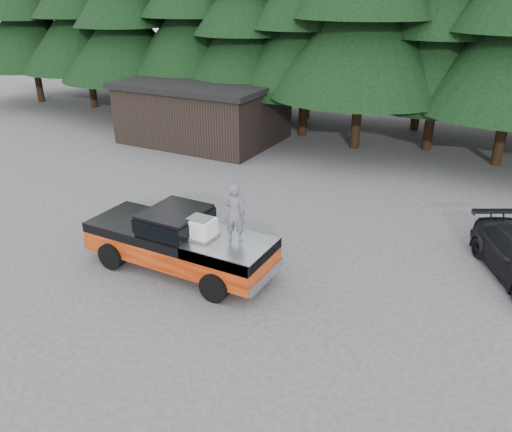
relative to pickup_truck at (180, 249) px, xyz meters
The scene contains 6 objects.
ground 1.78m from the pickup_truck, 16.59° to the left, with size 120.00×120.00×0.00m, color #454547.
pickup_truck is the anchor object (origin of this frame).
truck_cab 0.97m from the pickup_truck, behind, with size 1.66×1.90×0.59m, color black.
air_compressor 1.29m from the pickup_truck, ahead, with size 0.80×0.66×0.55m, color silver.
man_on_bed 2.38m from the pickup_truck, ahead, with size 0.62×0.40×1.69m, color #5C5D64.
utility_building 14.55m from the pickup_truck, 120.75° to the left, with size 8.40×6.40×3.30m.
Camera 1 is at (6.73, -11.05, 7.75)m, focal length 35.00 mm.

